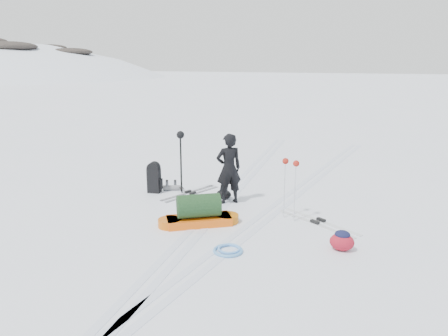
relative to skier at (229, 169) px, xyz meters
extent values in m
plane|color=white|center=(-0.09, -0.69, -0.81)|extent=(200.00, 200.00, 0.00)
ellipsoid|color=white|center=(-70.09, 54.31, -40.81)|extent=(143.00, 121.00, 93.50)
ellipsoid|color=black|center=(-56.09, 48.31, 4.40)|extent=(10.40, 8.00, 1.76)
ellipsoid|color=black|center=(-61.09, 63.31, 4.64)|extent=(7.80, 6.00, 1.32)
ellipsoid|color=black|center=(-50.09, 56.31, 3.65)|extent=(8.32, 6.40, 1.41)
cube|color=silver|center=(-0.21, -0.69, -0.81)|extent=(1.40, 17.97, 0.01)
cube|color=silver|center=(0.03, -0.69, -0.81)|extent=(1.40, 17.97, 0.01)
cube|color=silver|center=(1.19, 1.31, -0.81)|extent=(2.09, 13.88, 0.01)
cube|color=silver|center=(1.43, 1.31, -0.81)|extent=(2.09, 13.88, 0.01)
imported|color=black|center=(0.00, 0.00, 0.00)|extent=(0.70, 0.67, 1.62)
cube|color=#E95A0D|center=(-0.10, -1.50, -0.73)|extent=(1.36, 1.14, 0.16)
cylinder|color=#CC680C|center=(0.39, -1.18, -0.73)|extent=(0.65, 0.65, 0.16)
cylinder|color=#D15D0C|center=(-0.59, -1.82, -0.73)|extent=(0.65, 0.65, 0.16)
cylinder|color=black|center=(-0.10, -1.50, -0.42)|extent=(0.97, 0.85, 0.47)
cube|color=black|center=(-2.01, 0.11, -0.51)|extent=(0.34, 0.26, 0.61)
cylinder|color=black|center=(-2.01, 0.11, -0.18)|extent=(0.33, 0.25, 0.30)
cube|color=black|center=(-1.85, 0.15, -0.59)|extent=(0.09, 0.17, 0.26)
cylinder|color=slate|center=(-1.66, 0.43, -0.75)|extent=(0.49, 0.32, 0.13)
cylinder|color=black|center=(-1.40, 0.39, -0.10)|extent=(0.03, 0.03, 1.43)
cylinder|color=black|center=(-1.35, 0.32, -0.10)|extent=(0.03, 0.03, 1.43)
torus|color=black|center=(-1.40, 0.39, -0.70)|extent=(0.11, 0.11, 0.01)
torus|color=black|center=(-1.35, 0.32, -0.70)|extent=(0.11, 0.11, 0.01)
sphere|color=black|center=(-1.37, 0.35, 0.64)|extent=(0.19, 0.19, 0.19)
cylinder|color=silver|center=(1.41, -0.51, -0.21)|extent=(0.03, 0.03, 1.20)
cylinder|color=silver|center=(1.65, -0.65, -0.21)|extent=(0.03, 0.03, 1.20)
torus|color=silver|center=(1.41, -0.51, -0.72)|extent=(0.11, 0.11, 0.01)
torus|color=#9DA1A4|center=(1.65, -0.65, -0.72)|extent=(0.11, 0.11, 0.01)
sphere|color=maroon|center=(1.41, -0.51, 0.40)|extent=(0.13, 0.13, 0.13)
sphere|color=maroon|center=(1.65, -0.65, 0.40)|extent=(0.13, 0.13, 0.13)
cube|color=gray|center=(-1.04, 0.28, -0.80)|extent=(0.74, 1.63, 0.02)
cube|color=gray|center=(-1.20, 0.34, -0.80)|extent=(0.74, 1.63, 0.02)
cube|color=black|center=(-1.04, 0.28, -0.77)|extent=(0.13, 0.19, 0.05)
cube|color=black|center=(-1.20, 0.34, -0.77)|extent=(0.13, 0.19, 0.05)
cube|color=silver|center=(2.09, -0.67, -0.80)|extent=(1.70, 1.10, 0.02)
cube|color=silver|center=(2.19, -0.50, -0.80)|extent=(1.70, 1.10, 0.02)
cube|color=black|center=(2.09, -0.67, -0.77)|extent=(0.20, 0.17, 0.05)
cube|color=black|center=(2.19, -0.50, -0.77)|extent=(0.20, 0.17, 0.05)
torus|color=#589BD7|center=(0.89, -2.51, -0.78)|extent=(0.66, 0.66, 0.05)
torus|color=#5FA0E7|center=(0.90, -2.47, -0.77)|extent=(0.52, 0.52, 0.05)
ellipsoid|color=maroon|center=(2.72, -1.75, -0.66)|extent=(0.43, 0.33, 0.30)
ellipsoid|color=black|center=(2.72, -1.75, -0.52)|extent=(0.28, 0.22, 0.15)
cylinder|color=slate|center=(-1.78, 0.35, -0.69)|extent=(0.08, 0.08, 0.25)
cylinder|color=#53555A|center=(-1.62, 0.49, -0.70)|extent=(0.08, 0.08, 0.23)
cylinder|color=black|center=(-1.78, 0.35, -0.55)|extent=(0.07, 0.07, 0.03)
cylinder|color=black|center=(-1.62, 0.49, -0.57)|extent=(0.07, 0.07, 0.03)
ellipsoid|color=black|center=(-0.20, 0.22, -0.70)|extent=(0.36, 0.27, 0.23)
camera|label=1|loc=(3.24, -9.04, 2.42)|focal=35.00mm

